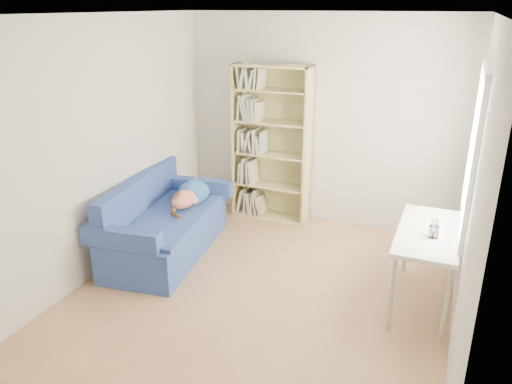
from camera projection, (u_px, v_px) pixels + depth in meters
ground at (261, 293)px, 4.92m from camera, size 4.00×4.00×0.00m
room_shell at (274, 132)px, 4.33m from camera, size 3.54×4.04×2.62m
sofa at (165, 224)px, 5.66m from camera, size 1.05×1.86×0.87m
bookshelf at (271, 150)px, 6.39m from camera, size 1.00×0.31×1.99m
desk at (428, 238)px, 4.54m from camera, size 0.54×1.18×0.75m
pen_cup at (434, 230)px, 4.37m from camera, size 0.09×0.09×0.18m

